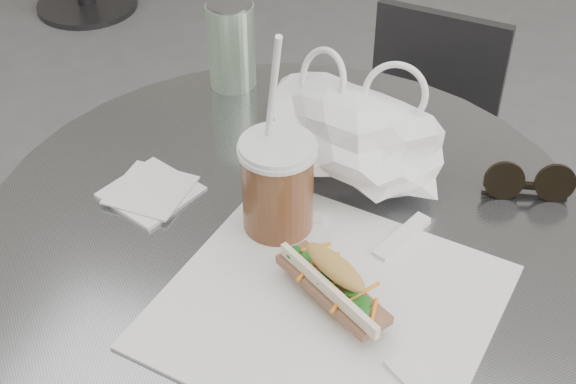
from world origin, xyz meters
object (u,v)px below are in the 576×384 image
(cafe_table, at_px, (288,363))
(sunglasses, at_px, (529,183))
(chair_far, at_px, (406,194))
(drink_can, at_px, (231,44))
(banh_mi, at_px, (333,284))
(iced_coffee, at_px, (278,184))

(cafe_table, bearing_deg, sunglasses, 30.84)
(chair_far, xyz_separation_m, drink_can, (-0.22, -0.37, 0.51))
(sunglasses, bearing_deg, cafe_table, -166.06)
(chair_far, bearing_deg, cafe_table, 91.96)
(chair_far, bearing_deg, banh_mi, 99.57)
(banh_mi, bearing_deg, chair_far, 126.71)
(banh_mi, bearing_deg, drink_can, 158.89)
(iced_coffee, height_order, sunglasses, iced_coffee)
(cafe_table, xyz_separation_m, chair_far, (0.02, 0.64, -0.17))
(sunglasses, height_order, drink_can, drink_can)
(banh_mi, relative_size, iced_coffee, 0.70)
(banh_mi, bearing_deg, sunglasses, 88.76)
(drink_can, bearing_deg, iced_coffee, -56.11)
(sunglasses, relative_size, drink_can, 0.84)
(drink_can, bearing_deg, chair_far, 59.64)
(sunglasses, xyz_separation_m, drink_can, (-0.46, 0.11, 0.05))
(banh_mi, relative_size, drink_can, 1.39)
(banh_mi, height_order, drink_can, drink_can)
(sunglasses, bearing_deg, drink_can, 149.86)
(cafe_table, distance_m, banh_mi, 0.34)
(cafe_table, relative_size, sunglasses, 6.66)
(drink_can, bearing_deg, sunglasses, -13.24)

